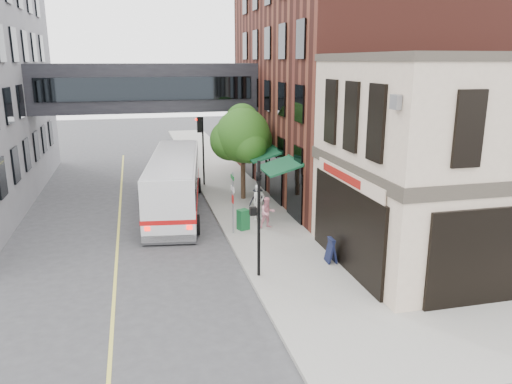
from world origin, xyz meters
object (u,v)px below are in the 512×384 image
newspaper_box (243,220)px  pedestrian_a (259,202)px  pedestrian_b (267,213)px  bus (175,181)px  pedestrian_c (258,201)px  sandwich_board (331,250)px

newspaper_box → pedestrian_a: bearing=29.0°
pedestrian_a → pedestrian_b: size_ratio=1.18×
bus → pedestrian_c: size_ratio=7.75×
newspaper_box → pedestrian_c: bearing=38.9°
bus → sandwich_board: (5.52, -9.36, -1.05)m
pedestrian_c → newspaper_box: size_ratio=1.49×
pedestrian_c → newspaper_box: pedestrian_c is taller
bus → pedestrian_a: size_ratio=6.29×
newspaper_box → pedestrian_b: bearing=-23.1°
bus → pedestrian_b: (4.11, -4.55, -0.78)m
sandwich_board → bus: bearing=123.0°
pedestrian_c → sandwich_board: (1.31, -7.15, -0.23)m
pedestrian_a → newspaper_box: size_ratio=1.83×
pedestrian_a → pedestrian_b: bearing=-97.2°
pedestrian_c → sandwich_board: pedestrian_c is taller
pedestrian_a → bus: bearing=130.6°
bus → pedestrian_a: bus is taller
pedestrian_b → pedestrian_c: size_ratio=1.04×
pedestrian_a → newspaper_box: (-1.12, -1.36, -0.42)m
pedestrian_b → newspaper_box: size_ratio=1.55×
pedestrian_a → pedestrian_c: bearing=67.4°
pedestrian_a → sandwich_board: pedestrian_a is taller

